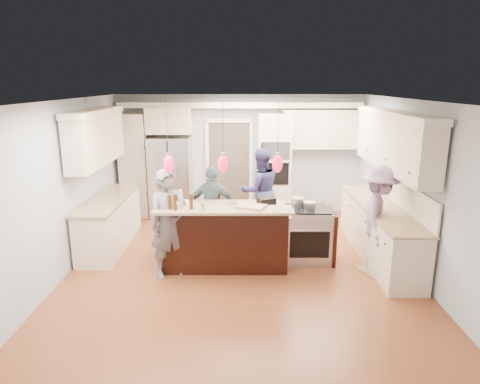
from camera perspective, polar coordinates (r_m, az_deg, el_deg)
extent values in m
plane|color=brown|center=(7.31, 0.00, -9.46)|extent=(6.00, 6.00, 0.00)
cube|color=#B2BCC6|center=(9.81, 0.02, 5.01)|extent=(5.50, 0.04, 2.70)
cube|color=#B2BCC6|center=(4.02, -0.06, -9.23)|extent=(5.50, 0.04, 2.70)
cube|color=#B2BCC6|center=(7.40, -21.81, 0.83)|extent=(0.04, 6.00, 2.70)
cube|color=#B2BCC6|center=(7.40, 21.82, 0.81)|extent=(0.04, 6.00, 2.70)
cube|color=white|center=(6.68, 0.00, 12.21)|extent=(5.50, 6.00, 0.04)
cube|color=#B7B7BC|center=(9.67, -9.21, 1.96)|extent=(0.90, 0.70, 1.80)
cube|color=beige|center=(9.55, 4.53, 3.48)|extent=(0.72, 0.64, 2.30)
cube|color=black|center=(9.16, 4.73, 5.55)|extent=(0.60, 0.02, 0.35)
cube|color=black|center=(9.25, 4.67, 2.49)|extent=(0.60, 0.02, 0.50)
cylinder|color=#B7B7BC|center=(9.17, 4.72, 3.97)|extent=(0.55, 0.02, 0.02)
cube|color=beige|center=(9.84, -13.82, 3.43)|extent=(0.60, 0.58, 2.30)
cube|color=beige|center=(9.54, -9.46, 9.39)|extent=(0.95, 0.58, 0.55)
cube|color=beige|center=(9.72, 10.80, 8.23)|extent=(1.70, 0.35, 0.85)
cube|color=beige|center=(9.49, 0.02, 11.55)|extent=(5.30, 0.38, 0.12)
cube|color=#4C443A|center=(9.86, -1.44, 3.28)|extent=(0.90, 0.06, 2.10)
cube|color=white|center=(9.67, -1.48, 9.52)|extent=(1.04, 0.06, 0.10)
cube|color=beige|center=(7.80, 18.00, -5.16)|extent=(0.60, 3.00, 0.88)
cube|color=tan|center=(7.66, 18.27, -1.91)|extent=(0.64, 3.05, 0.04)
cube|color=beige|center=(7.48, 19.80, 6.06)|extent=(0.35, 3.00, 0.85)
cube|color=beige|center=(7.43, 20.04, 9.72)|extent=(0.37, 3.10, 0.10)
cube|color=beige|center=(8.25, -16.94, -3.99)|extent=(0.60, 2.20, 0.88)
cube|color=tan|center=(8.12, -17.18, -0.91)|extent=(0.64, 2.25, 0.04)
cube|color=beige|center=(7.96, -18.59, 6.62)|extent=(0.35, 2.20, 0.85)
cube|color=beige|center=(7.91, -18.80, 10.06)|extent=(0.37, 2.30, 0.10)
cube|color=black|center=(7.29, -1.98, -5.81)|extent=(2.00, 1.00, 0.88)
cube|color=tan|center=(7.14, -2.01, -2.34)|extent=(2.10, 1.10, 0.04)
cube|color=black|center=(6.73, -2.15, -6.66)|extent=(2.00, 0.12, 1.08)
cube|color=tan|center=(6.41, -2.25, -2.44)|extent=(2.10, 0.42, 0.04)
cube|color=black|center=(7.26, 3.52, -1.32)|extent=(0.34, 0.31, 0.15)
cube|color=#B7B7BC|center=(7.36, 8.87, -5.68)|extent=(0.76, 0.66, 0.90)
cube|color=black|center=(7.07, 9.26, -6.99)|extent=(0.65, 0.01, 0.45)
cube|color=black|center=(7.22, 9.01, -2.24)|extent=(0.72, 0.59, 0.02)
cube|color=black|center=(7.44, 12.00, -5.69)|extent=(0.06, 0.71, 0.88)
cylinder|color=black|center=(6.29, -9.72, 8.44)|extent=(0.01, 0.01, 0.75)
ellipsoid|color=#F50E3F|center=(6.37, -9.52, 3.73)|extent=(0.15, 0.15, 0.26)
cylinder|color=black|center=(6.21, -2.34, 8.55)|extent=(0.01, 0.01, 0.75)
ellipsoid|color=#F50E3F|center=(6.28, -2.30, 3.78)|extent=(0.15, 0.15, 0.26)
cylinder|color=black|center=(6.23, 5.11, 8.52)|extent=(0.01, 0.01, 0.75)
ellipsoid|color=#F50E3F|center=(6.30, 5.01, 3.77)|extent=(0.15, 0.15, 0.26)
imported|color=slate|center=(6.67, -9.49, -4.23)|extent=(0.74, 0.68, 1.70)
imported|color=navy|center=(8.55, 2.69, 0.16)|extent=(0.98, 0.85, 1.70)
imported|color=#4C5D6B|center=(7.86, -3.64, -1.92)|extent=(0.90, 0.44, 1.50)
imported|color=#9979A3|center=(7.27, 18.06, -3.20)|extent=(0.96, 1.24, 1.69)
cube|color=#8F704E|center=(7.28, 19.57, -10.39)|extent=(1.06, 1.23, 0.01)
cylinder|color=silver|center=(6.50, -7.93, -0.90)|extent=(0.07, 0.07, 0.27)
cylinder|color=#44280C|center=(6.43, -9.40, -1.34)|extent=(0.07, 0.07, 0.23)
cylinder|color=#44280C|center=(6.39, -8.68, -1.33)|extent=(0.07, 0.07, 0.24)
cylinder|color=#44280C|center=(6.41, -6.53, -1.25)|extent=(0.07, 0.07, 0.23)
cylinder|color=#B7B7BC|center=(6.35, -4.97, -1.89)|extent=(0.08, 0.08, 0.12)
cube|color=tan|center=(6.48, 1.49, -1.92)|extent=(0.50, 0.44, 0.03)
cylinder|color=#B7B7BC|center=(7.35, 7.69, -1.26)|extent=(0.23, 0.23, 0.14)
cylinder|color=#B7B7BC|center=(7.24, 9.21, -1.69)|extent=(0.21, 0.21, 0.11)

